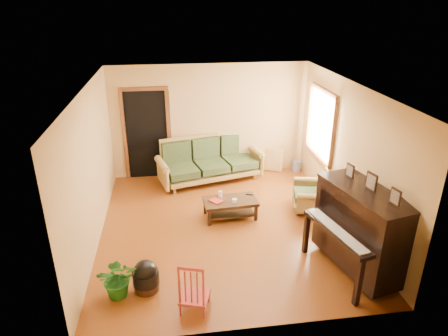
{
  "coord_description": "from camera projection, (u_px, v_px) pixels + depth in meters",
  "views": [
    {
      "loc": [
        -0.89,
        -6.33,
        3.95
      ],
      "look_at": [
        0.01,
        0.2,
        1.1
      ],
      "focal_mm": 32.0,
      "sensor_mm": 36.0,
      "label": 1
    }
  ],
  "objects": [
    {
      "name": "glass_jar",
      "position": [
        235.0,
        201.0,
        7.52
      ],
      "size": [
        0.11,
        0.11,
        0.06
      ],
      "primitive_type": "cylinder",
      "rotation": [
        0.0,
        0.0,
        -0.2
      ],
      "color": "white",
      "rests_on": "coffee_table"
    },
    {
      "name": "window",
      "position": [
        321.0,
        124.0,
        8.3
      ],
      "size": [
        0.12,
        1.36,
        1.46
      ],
      "primitive_type": "cube",
      "color": "white",
      "rests_on": "right_wall"
    },
    {
      "name": "armchair",
      "position": [
        310.0,
        191.0,
        7.88
      ],
      "size": [
        0.91,
        0.94,
        0.79
      ],
      "primitive_type": "cube",
      "rotation": [
        0.0,
        0.0,
        -0.22
      ],
      "color": "olive",
      "rests_on": "floor"
    },
    {
      "name": "remote",
      "position": [
        249.0,
        194.0,
        7.81
      ],
      "size": [
        0.14,
        0.08,
        0.01
      ],
      "primitive_type": "cube",
      "rotation": [
        0.0,
        0.0,
        -0.3
      ],
      "color": "black",
      "rests_on": "coffee_table"
    },
    {
      "name": "sofa",
      "position": [
        211.0,
        160.0,
        9.09
      ],
      "size": [
        2.51,
        1.54,
        1.0
      ],
      "primitive_type": "cube",
      "rotation": [
        0.0,
        0.0,
        0.25
      ],
      "color": "olive",
      "rests_on": "floor"
    },
    {
      "name": "potted_plant",
      "position": [
        118.0,
        278.0,
        5.61
      ],
      "size": [
        0.56,
        0.49,
        0.61
      ],
      "primitive_type": "imported",
      "rotation": [
        0.0,
        0.0,
        0.02
      ],
      "color": "#195719",
      "rests_on": "floor"
    },
    {
      "name": "coffee_table",
      "position": [
        230.0,
        208.0,
        7.68
      ],
      "size": [
        1.05,
        0.63,
        0.37
      ],
      "primitive_type": "cube",
      "rotation": [
        0.0,
        0.0,
        0.07
      ],
      "color": "black",
      "rests_on": "floor"
    },
    {
      "name": "footstool",
      "position": [
        146.0,
        279.0,
        5.77
      ],
      "size": [
        0.42,
        0.42,
        0.36
      ],
      "primitive_type": "cylinder",
      "rotation": [
        0.0,
        0.0,
        -0.12
      ],
      "color": "black",
      "rests_on": "floor"
    },
    {
      "name": "book",
      "position": [
        213.0,
        203.0,
        7.49
      ],
      "size": [
        0.29,
        0.3,
        0.02
      ],
      "primitive_type": "imported",
      "rotation": [
        0.0,
        0.0,
        0.71
      ],
      "color": "maroon",
      "rests_on": "coffee_table"
    },
    {
      "name": "doorway",
      "position": [
        147.0,
        135.0,
        9.1
      ],
      "size": [
        1.08,
        0.16,
        2.05
      ],
      "primitive_type": "cube",
      "color": "black",
      "rests_on": "floor"
    },
    {
      "name": "leaning_frame",
      "position": [
        274.0,
        160.0,
        9.67
      ],
      "size": [
        0.45,
        0.28,
        0.6
      ],
      "primitive_type": "cube",
      "rotation": [
        0.0,
        0.0,
        -0.44
      ],
      "color": "gold",
      "rests_on": "floor"
    },
    {
      "name": "red_chair",
      "position": [
        194.0,
        285.0,
        5.33
      ],
      "size": [
        0.48,
        0.51,
        0.8
      ],
      "primitive_type": "cube",
      "rotation": [
        0.0,
        0.0,
        -0.31
      ],
      "color": "maroon",
      "rests_on": "floor"
    },
    {
      "name": "candle",
      "position": [
        220.0,
        194.0,
        7.7
      ],
      "size": [
        0.09,
        0.09,
        0.12
      ],
      "primitive_type": "cylinder",
      "rotation": [
        0.0,
        0.0,
        0.31
      ],
      "color": "white",
      "rests_on": "coffee_table"
    },
    {
      "name": "ceramic_crock",
      "position": [
        296.0,
        166.0,
        9.74
      ],
      "size": [
        0.26,
        0.26,
        0.27
      ],
      "primitive_type": "cylinder",
      "rotation": [
        0.0,
        0.0,
        -0.27
      ],
      "color": "#2E448C",
      "rests_on": "floor"
    },
    {
      "name": "floor",
      "position": [
        225.0,
        226.0,
        7.43
      ],
      "size": [
        5.0,
        5.0,
        0.0
      ],
      "primitive_type": "plane",
      "color": "#58280B",
      "rests_on": "ground"
    },
    {
      "name": "piano",
      "position": [
        361.0,
        231.0,
        6.02
      ],
      "size": [
        1.24,
        1.72,
        1.37
      ],
      "primitive_type": "cube",
      "rotation": [
        0.0,
        0.0,
        0.23
      ],
      "color": "black",
      "rests_on": "floor"
    }
  ]
}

